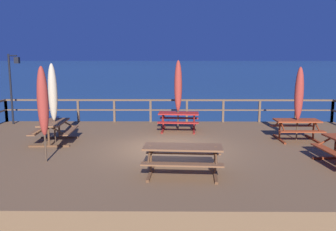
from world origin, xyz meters
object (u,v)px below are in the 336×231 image
object	(u,v)px
picnic_table_back_left	(54,128)
lamp_post_hooked	(13,78)
patio_umbrella_tall_front	(53,93)
picnic_table_mid_left	(179,118)
patio_umbrella_short_front	(299,94)
picnic_table_mid_centre	(183,154)
patio_umbrella_tall_mid_right	(178,86)
picnic_table_front_right	(297,126)
patio_umbrella_tall_back_left	(43,102)

from	to	relation	value
picnic_table_back_left	lamp_post_hooked	world-z (taller)	lamp_post_hooked
picnic_table_back_left	patio_umbrella_tall_front	xyz separation A→B (m)	(0.01, 0.05, 1.26)
picnic_table_mid_left	lamp_post_hooked	xyz separation A→B (m)	(-7.45, 1.33, 1.56)
patio_umbrella_tall_front	patio_umbrella_short_front	bearing A→B (deg)	2.62
picnic_table_mid_left	picnic_table_back_left	xyz separation A→B (m)	(-4.55, -2.11, 0.00)
patio_umbrella_short_front	lamp_post_hooked	size ratio (longest dim) A/B	0.85
picnic_table_mid_centre	picnic_table_back_left	bearing A→B (deg)	142.45
patio_umbrella_tall_front	picnic_table_mid_left	bearing A→B (deg)	24.47
picnic_table_back_left	patio_umbrella_tall_mid_right	size ratio (longest dim) A/B	0.59
picnic_table_mid_centre	patio_umbrella_tall_front	bearing A→B (deg)	142.03
patio_umbrella_tall_front	lamp_post_hooked	world-z (taller)	lamp_post_hooked
patio_umbrella_tall_front	lamp_post_hooked	bearing A→B (deg)	130.53
picnic_table_back_left	patio_umbrella_tall_mid_right	bearing A→B (deg)	25.56
patio_umbrella_tall_mid_right	picnic_table_front_right	bearing A→B (deg)	-21.27
patio_umbrella_tall_front	patio_umbrella_tall_back_left	xyz separation A→B (m)	(0.51, -2.43, -0.02)
picnic_table_mid_centre	lamp_post_hooked	distance (m)	10.29
picnic_table_mid_left	patio_umbrella_tall_front	size ratio (longest dim) A/B	0.61
patio_umbrella_short_front	patio_umbrella_tall_back_left	xyz separation A→B (m)	(-8.40, -2.84, 0.07)
picnic_table_back_left	picnic_table_front_right	xyz separation A→B (m)	(8.92, 0.46, -0.00)
picnic_table_front_right	patio_umbrella_short_front	distance (m)	1.18
picnic_table_back_left	picnic_table_front_right	size ratio (longest dim) A/B	1.07
picnic_table_mid_centre	patio_umbrella_short_front	world-z (taller)	patio_umbrella_short_front
patio_umbrella_tall_front	patio_umbrella_tall_back_left	bearing A→B (deg)	-78.04
picnic_table_mid_left	patio_umbrella_tall_front	xyz separation A→B (m)	(-4.54, -2.07, 1.26)
picnic_table_front_right	lamp_post_hooked	xyz separation A→B (m)	(-11.82, 2.99, 1.56)
picnic_table_mid_left	picnic_table_front_right	world-z (taller)	same
picnic_table_front_right	patio_umbrella_short_front	bearing A→B (deg)	-32.24
picnic_table_mid_centre	patio_umbrella_tall_back_left	world-z (taller)	patio_umbrella_tall_back_left
patio_umbrella_short_front	patio_umbrella_tall_back_left	distance (m)	8.87
picnic_table_front_right	patio_umbrella_tall_mid_right	xyz separation A→B (m)	(-4.39, 1.71, 1.32)
picnic_table_back_left	patio_umbrella_tall_back_left	size ratio (longest dim) A/B	0.61
picnic_table_mid_left	patio_umbrella_short_front	bearing A→B (deg)	-20.79
patio_umbrella_tall_mid_right	lamp_post_hooked	distance (m)	7.54
picnic_table_mid_left	picnic_table_front_right	xyz separation A→B (m)	(4.37, -1.66, -0.00)
picnic_table_mid_centre	patio_umbrella_tall_front	xyz separation A→B (m)	(-4.53, 3.54, 1.25)
patio_umbrella_tall_mid_right	patio_umbrella_tall_back_left	distance (m)	6.06
picnic_table_back_left	patio_umbrella_tall_mid_right	xyz separation A→B (m)	(4.53, 2.17, 1.32)
picnic_table_back_left	patio_umbrella_tall_back_left	xyz separation A→B (m)	(0.52, -2.38, 1.24)
picnic_table_back_left	patio_umbrella_tall_mid_right	distance (m)	5.19
patio_umbrella_tall_mid_right	patio_umbrella_short_front	bearing A→B (deg)	-21.29
picnic_table_back_left	picnic_table_mid_centre	size ratio (longest dim) A/B	0.80
picnic_table_front_right	picnic_table_mid_centre	bearing A→B (deg)	-137.94
picnic_table_front_right	lamp_post_hooked	world-z (taller)	lamp_post_hooked
patio_umbrella_tall_front	patio_umbrella_short_front	xyz separation A→B (m)	(8.92, 0.41, -0.08)
patio_umbrella_tall_back_left	lamp_post_hooked	xyz separation A→B (m)	(-3.42, 5.83, 0.32)
picnic_table_back_left	patio_umbrella_tall_front	size ratio (longest dim) A/B	0.60
picnic_table_front_right	patio_umbrella_tall_back_left	xyz separation A→B (m)	(-8.39, -2.84, 1.25)
patio_umbrella_tall_front	patio_umbrella_short_front	distance (m)	8.93
picnic_table_mid_centre	lamp_post_hooked	bearing A→B (deg)	137.00
picnic_table_mid_left	picnic_table_mid_centre	size ratio (longest dim) A/B	0.81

